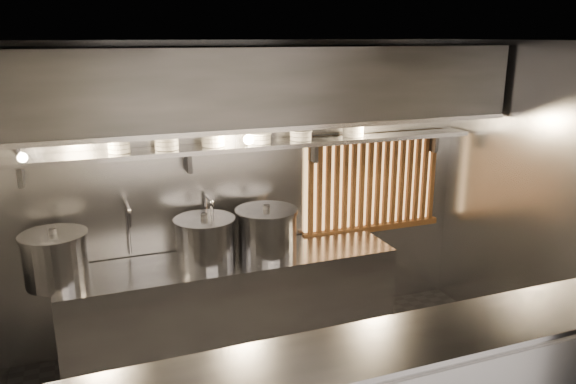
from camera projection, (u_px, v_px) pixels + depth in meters
ceiling at (316, 41)px, 3.62m from camera, size 4.50×4.50×0.00m
wall_back at (250, 192)px, 5.34m from camera, size 4.50×0.00×4.50m
wall_right at (555, 210)px, 4.77m from camera, size 0.00×3.00×3.00m
cooking_bench at (233, 304)px, 5.16m from camera, size 3.00×0.70×0.90m
bowl_shelf at (255, 145)px, 5.05m from camera, size 4.40×0.34×0.04m
exhaust_hood at (262, 86)px, 4.71m from camera, size 4.40×0.81×0.65m
wood_screen at (373, 183)px, 5.75m from camera, size 1.56×0.09×1.04m
faucet_left at (128, 219)px, 4.85m from camera, size 0.04×0.30×0.50m
faucet_right at (208, 210)px, 5.09m from camera, size 0.04×0.30×0.50m
heat_lamp at (17, 149)px, 3.93m from camera, size 0.25×0.35×0.20m
pendant_bulb at (249, 139)px, 4.89m from camera, size 0.09×0.09×0.19m
stock_pot_left at (56, 258)px, 4.49m from camera, size 0.65×0.65×0.47m
stock_pot_mid at (267, 231)px, 5.10m from camera, size 0.71×0.71×0.47m
stock_pot_right at (205, 240)px, 4.92m from camera, size 0.63×0.63×0.44m
bowl_stack_0 at (119, 145)px, 4.62m from camera, size 0.20×0.20×0.13m
bowl_stack_1 at (166, 142)px, 4.76m from camera, size 0.22×0.22×0.13m
bowl_stack_2 at (213, 139)px, 4.90m from camera, size 0.22×0.22×0.13m
bowl_stack_3 at (259, 138)px, 5.05m from camera, size 0.22×0.22×0.09m
bowl_stack_4 at (301, 135)px, 5.19m from camera, size 0.22×0.22×0.09m
bowl_stack_5 at (353, 128)px, 5.36m from camera, size 0.22×0.22×0.17m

